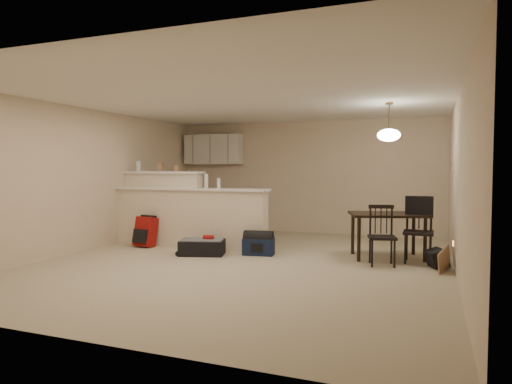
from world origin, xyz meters
The scene contains 19 objects.
room centered at (0.00, 0.00, 1.25)m, with size 7.00×7.02×2.50m.
breakfast_bar centered at (-1.76, 0.98, 0.61)m, with size 3.08×0.58×1.39m.
upper_cabinets centered at (-2.20, 3.32, 1.90)m, with size 1.40×0.34×0.70m, color white.
kitchen_counter centered at (-2.00, 3.19, 0.45)m, with size 1.80×0.60×0.90m, color white.
thermostat centered at (2.98, 1.55, 1.50)m, with size 0.02×0.12×0.12m, color beige.
jar centered at (-2.76, 1.12, 1.49)m, with size 0.10×0.10×0.20m, color silver.
cereal_box centered at (-2.26, 1.12, 1.47)m, with size 0.10×0.07×0.16m, color #976E4E.
small_box centered at (-1.89, 1.12, 1.45)m, with size 0.08×0.06×0.12m, color #976E4E.
bottle_a centered at (-1.14, 0.90, 1.22)m, with size 0.07×0.07×0.26m, color silver.
bottle_b centered at (-0.90, 0.90, 1.18)m, with size 0.06×0.06×0.18m, color silver.
dining_table centered at (2.02, 1.11, 0.64)m, with size 1.35×1.10×0.73m.
pendant_lamp centered at (2.02, 1.11, 1.99)m, with size 0.36×0.36×0.62m.
dining_chair_near centered at (2.00, 0.49, 0.45)m, with size 0.39×0.37×0.90m, color black, non-canonical shape.
dining_chair_far centered at (2.50, 0.88, 0.50)m, with size 0.44×0.41×1.00m, color black, non-canonical shape.
suitcase centered at (-0.91, 0.28, 0.12)m, with size 0.73×0.47×0.25m, color black.
red_backpack centered at (-2.26, 0.61, 0.27)m, with size 0.36×0.23×0.55m, color maroon.
navy_duffel centered at (-0.02, 0.61, 0.14)m, with size 0.51×0.28×0.28m, color #131F3C.
black_daypack centered at (2.76, 0.61, 0.13)m, with size 0.30×0.21×0.27m, color black.
cardboard_sheet centered at (2.85, 0.34, 0.16)m, with size 0.43×0.02×0.33m, color #976E4E.
Camera 1 is at (2.67, -6.48, 1.45)m, focal length 32.00 mm.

